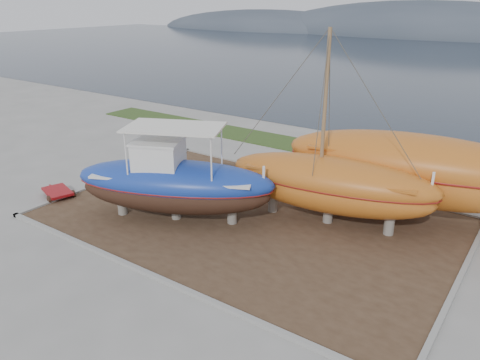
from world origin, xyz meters
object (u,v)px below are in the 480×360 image
Objects in this scene: orange_bare_hull at (412,178)px; red_trailer at (58,194)px; white_dinghy at (174,180)px; orange_sailboat at (334,132)px; blue_caique at (174,174)px.

red_trailer is (-15.43, -7.91, -1.78)m from orange_bare_hull.
orange_bare_hull is at bearing 44.59° from red_trailer.
white_dinghy is 11.75m from orange_bare_hull.
blue_caique is at bearing -157.31° from orange_sailboat.
white_dinghy is at bearing 108.94° from blue_caique.
blue_caique is 3.77m from white_dinghy.
white_dinghy is at bearing -169.51° from orange_bare_hull.
blue_caique is 3.40× the size of red_trailer.
white_dinghy reaches higher than red_trailer.
orange_sailboat is 0.80× the size of orange_bare_hull.
red_trailer is at bearing -166.75° from orange_sailboat.
orange_bare_hull is at bearing 11.62° from blue_caique.
red_trailer is (-4.42, -4.04, -0.46)m from white_dinghy.
orange_bare_hull reaches higher than white_dinghy.
blue_caique is 0.78× the size of orange_bare_hull.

